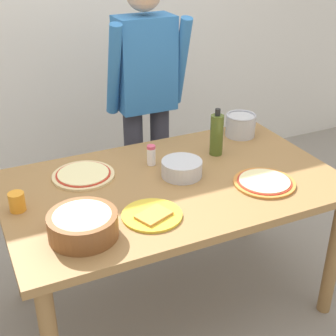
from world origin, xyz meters
TOP-DOWN VIEW (x-y plane):
  - ground at (0.00, 0.00)m, footprint 8.00×8.00m
  - wall_back at (0.00, 1.60)m, footprint 5.60×0.10m
  - dining_table at (0.00, 0.00)m, footprint 1.60×0.96m
  - person_cook at (0.18, 0.76)m, footprint 0.49×0.25m
  - pizza_raw_on_board at (-0.37, 0.23)m, footprint 0.30×0.30m
  - pizza_cooked_on_tray at (0.39, -0.21)m, footprint 0.29×0.29m
  - plate_with_slice at (-0.21, -0.24)m, footprint 0.26×0.26m
  - popcorn_bowl at (-0.51, -0.25)m, footprint 0.28×0.28m
  - mixing_bowl_steel at (0.07, 0.04)m, footprint 0.20×0.20m
  - olive_oil_bottle at (0.34, 0.18)m, footprint 0.07×0.07m
  - steel_pot at (0.60, 0.33)m, footprint 0.17×0.17m
  - cup_orange at (-0.72, 0.05)m, footprint 0.07×0.07m
  - salt_shaker at (-0.02, 0.21)m, footprint 0.04×0.04m

SIDE VIEW (x-z plane):
  - ground at x=0.00m, z-range 0.00..0.00m
  - dining_table at x=0.00m, z-range 0.29..1.05m
  - plate_with_slice at x=-0.21m, z-range 0.76..0.78m
  - pizza_raw_on_board at x=-0.37m, z-range 0.76..0.78m
  - pizza_cooked_on_tray at x=0.39m, z-range 0.76..0.78m
  - mixing_bowl_steel at x=0.07m, z-range 0.76..0.84m
  - cup_orange at x=-0.72m, z-range 0.76..0.84m
  - salt_shaker at x=-0.02m, z-range 0.76..0.87m
  - popcorn_bowl at x=-0.51m, z-range 0.76..0.88m
  - steel_pot at x=0.60m, z-range 0.76..0.89m
  - olive_oil_bottle at x=0.34m, z-range 0.75..1.00m
  - person_cook at x=0.18m, z-range 0.13..1.75m
  - wall_back at x=0.00m, z-range 0.00..2.60m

